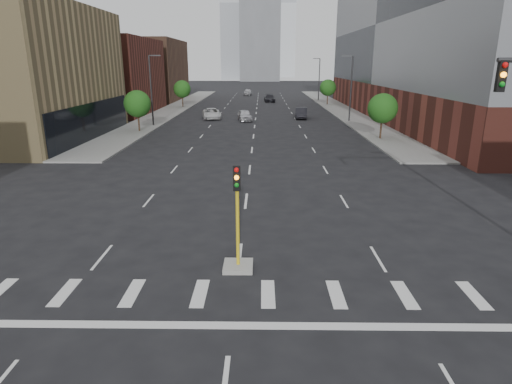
{
  "coord_description": "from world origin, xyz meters",
  "views": [
    {
      "loc": [
        0.95,
        -6.92,
        8.12
      ],
      "look_at": [
        0.7,
        11.62,
        2.5
      ],
      "focal_mm": 30.0,
      "sensor_mm": 36.0,
      "label": 1
    }
  ],
  "objects_px": {
    "car_near_left": "(245,115)",
    "car_far_left": "(212,114)",
    "car_deep_right": "(270,98)",
    "median_traffic_signal": "(238,247)",
    "car_mid_right": "(301,113)",
    "car_distant": "(248,92)"
  },
  "relations": [
    {
      "from": "car_mid_right",
      "to": "car_distant",
      "type": "bearing_deg",
      "value": 106.7
    },
    {
      "from": "car_near_left",
      "to": "car_far_left",
      "type": "height_order",
      "value": "car_near_left"
    },
    {
      "from": "car_mid_right",
      "to": "car_deep_right",
      "type": "relative_size",
      "value": 0.92
    },
    {
      "from": "car_mid_right",
      "to": "median_traffic_signal",
      "type": "bearing_deg",
      "value": -92.62
    },
    {
      "from": "median_traffic_signal",
      "to": "car_far_left",
      "type": "xyz_separation_m",
      "value": [
        -6.62,
        49.11,
        -0.2
      ]
    },
    {
      "from": "car_far_left",
      "to": "car_deep_right",
      "type": "distance_m",
      "value": 30.65
    },
    {
      "from": "car_near_left",
      "to": "car_far_left",
      "type": "xyz_separation_m",
      "value": [
        -5.07,
        2.23,
        -0.01
      ]
    },
    {
      "from": "car_near_left",
      "to": "car_mid_right",
      "type": "height_order",
      "value": "car_mid_right"
    },
    {
      "from": "car_far_left",
      "to": "car_distant",
      "type": "relative_size",
      "value": 1.11
    },
    {
      "from": "car_deep_right",
      "to": "median_traffic_signal",
      "type": "bearing_deg",
      "value": -94.86
    },
    {
      "from": "median_traffic_signal",
      "to": "car_deep_right",
      "type": "distance_m",
      "value": 78.38
    },
    {
      "from": "median_traffic_signal",
      "to": "car_deep_right",
      "type": "xyz_separation_m",
      "value": [
        2.63,
        78.33,
        -0.2
      ]
    },
    {
      "from": "median_traffic_signal",
      "to": "car_near_left",
      "type": "relative_size",
      "value": 0.96
    },
    {
      "from": "car_deep_right",
      "to": "car_far_left",
      "type": "bearing_deg",
      "value": -110.49
    },
    {
      "from": "car_distant",
      "to": "car_far_left",
      "type": "bearing_deg",
      "value": -92.37
    },
    {
      "from": "car_mid_right",
      "to": "car_deep_right",
      "type": "xyz_separation_m",
      "value": [
        -4.31,
        28.71,
        -0.03
      ]
    },
    {
      "from": "car_deep_right",
      "to": "car_near_left",
      "type": "bearing_deg",
      "value": -100.49
    },
    {
      "from": "car_deep_right",
      "to": "car_distant",
      "type": "relative_size",
      "value": 1.06
    },
    {
      "from": "car_mid_right",
      "to": "car_distant",
      "type": "relative_size",
      "value": 0.98
    },
    {
      "from": "car_far_left",
      "to": "car_deep_right",
      "type": "height_order",
      "value": "same"
    },
    {
      "from": "median_traffic_signal",
      "to": "car_distant",
      "type": "height_order",
      "value": "median_traffic_signal"
    },
    {
      "from": "car_far_left",
      "to": "car_deep_right",
      "type": "relative_size",
      "value": 1.04
    }
  ]
}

